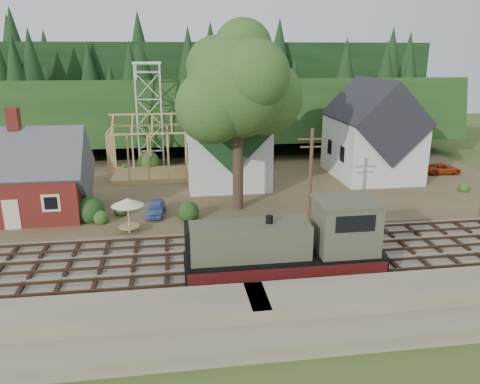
{
  "coord_description": "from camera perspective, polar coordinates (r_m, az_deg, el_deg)",
  "views": [
    {
      "loc": [
        -3.51,
        -28.66,
        13.53
      ],
      "look_at": [
        1.59,
        6.0,
        3.0
      ],
      "focal_mm": 35.0,
      "sensor_mm": 36.0,
      "label": 1
    }
  ],
  "objects": [
    {
      "name": "patio_set",
      "position": [
        36.03,
        -13.55,
        -1.38
      ],
      "size": [
        2.45,
        2.45,
        2.73
      ],
      "color": "silver",
      "rests_on": "village_flat"
    },
    {
      "name": "car_red",
      "position": [
        57.58,
        23.45,
        2.63
      ],
      "size": [
        4.12,
        1.96,
        1.13
      ],
      "primitive_type": "imported",
      "rotation": [
        0.0,
        0.0,
        1.55
      ],
      "color": "#AD350D",
      "rests_on": "village_flat"
    },
    {
      "name": "railroad_bed",
      "position": [
        31.85,
        -1.27,
        -8.25
      ],
      "size": [
        64.0,
        11.0,
        0.16
      ],
      "primitive_type": "cube",
      "color": "#726B5B",
      "rests_on": "ground"
    },
    {
      "name": "village_flat",
      "position": [
        48.67,
        -3.91,
        0.73
      ],
      "size": [
        64.0,
        26.0,
        0.3
      ],
      "primitive_type": "cube",
      "color": "brown",
      "rests_on": "ground"
    },
    {
      "name": "hillside",
      "position": [
        72.03,
        -5.46,
        5.83
      ],
      "size": [
        70.0,
        28.96,
        12.74
      ],
      "primitive_type": "cube",
      "rotation": [
        -0.17,
        0.0,
        0.0
      ],
      "color": "#1E3F19",
      "rests_on": "ground"
    },
    {
      "name": "depot",
      "position": [
        42.84,
        -25.04,
        1.19
      ],
      "size": [
        10.8,
        7.41,
        9.0
      ],
      "color": "#5E1615",
      "rests_on": "village_flat"
    },
    {
      "name": "telegraph_pole_near",
      "position": [
        36.65,
        8.58,
        1.86
      ],
      "size": [
        2.2,
        0.28,
        8.0
      ],
      "color": "#4C331E",
      "rests_on": "ground"
    },
    {
      "name": "embankment",
      "position": [
        24.53,
        1.31,
        -16.75
      ],
      "size": [
        64.0,
        5.0,
        1.6
      ],
      "primitive_type": "cube",
      "color": "#7F7259",
      "rests_on": "ground"
    },
    {
      "name": "locomotive",
      "position": [
        28.94,
        6.4,
        -6.57
      ],
      "size": [
        12.06,
        3.01,
        4.82
      ],
      "color": "black",
      "rests_on": "railroad_bed"
    },
    {
      "name": "car_blue",
      "position": [
        39.99,
        -10.24,
        -1.94
      ],
      "size": [
        1.76,
        3.71,
        1.23
      ],
      "primitive_type": "imported",
      "rotation": [
        0.0,
        0.0,
        -0.09
      ],
      "color": "#5A76C1",
      "rests_on": "village_flat"
    },
    {
      "name": "timber_frame",
      "position": [
        51.75,
        -11.0,
        4.98
      ],
      "size": [
        8.2,
        6.2,
        6.99
      ],
      "color": "tan",
      "rests_on": "village_flat"
    },
    {
      "name": "lattice_tower",
      "position": [
        56.82,
        -11.15,
        12.9
      ],
      "size": [
        3.2,
        3.2,
        12.12
      ],
      "color": "silver",
      "rests_on": "village_flat"
    },
    {
      "name": "ground",
      "position": [
        31.89,
        -1.27,
        -8.38
      ],
      "size": [
        140.0,
        140.0,
        0.0
      ],
      "primitive_type": "plane",
      "color": "#384C1E",
      "rests_on": "ground"
    },
    {
      "name": "church",
      "position": [
        49.36,
        -1.85,
        6.98
      ],
      "size": [
        8.4,
        15.17,
        13.0
      ],
      "color": "silver",
      "rests_on": "village_flat"
    },
    {
      "name": "farmhouse",
      "position": [
        53.0,
        15.81,
        6.69
      ],
      "size": [
        8.4,
        10.8,
        10.6
      ],
      "color": "silver",
      "rests_on": "village_flat"
    },
    {
      "name": "ridge",
      "position": [
        87.78,
        -6.03,
        7.77
      ],
      "size": [
        80.0,
        20.0,
        12.0
      ],
      "primitive_type": "cube",
      "color": "black",
      "rests_on": "ground"
    },
    {
      "name": "big_tree",
      "position": [
        39.3,
        -0.04,
        11.89
      ],
      "size": [
        10.9,
        8.4,
        14.7
      ],
      "color": "#38281E",
      "rests_on": "village_flat"
    }
  ]
}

